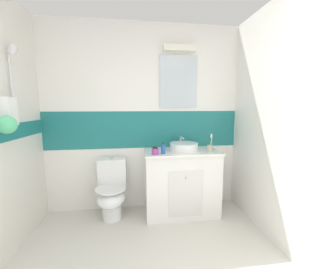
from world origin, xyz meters
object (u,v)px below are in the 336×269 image
object	(u,v)px
toothbrush_cup	(210,148)
soap_dispenser	(163,149)
hair_gel_jar	(155,151)
toilet	(112,191)
sink_basin	(184,146)

from	to	relation	value
toothbrush_cup	soap_dispenser	bearing A→B (deg)	-178.46
toothbrush_cup	hair_gel_jar	bearing A→B (deg)	-177.61
toilet	soap_dispenser	xyz separation A→B (m)	(0.64, -0.16, 0.56)
toothbrush_cup	hair_gel_jar	world-z (taller)	toothbrush_cup
sink_basin	hair_gel_jar	distance (m)	0.42
toothbrush_cup	soap_dispenser	size ratio (longest dim) A/B	1.48
sink_basin	toothbrush_cup	bearing A→B (deg)	-22.83
sink_basin	toilet	xyz separation A→B (m)	(-0.93, 0.02, -0.55)
soap_dispenser	toilet	bearing A→B (deg)	165.95
sink_basin	soap_dispenser	xyz separation A→B (m)	(-0.29, -0.15, 0.00)
toothbrush_cup	sink_basin	bearing A→B (deg)	157.17
sink_basin	toilet	bearing A→B (deg)	179.04
toilet	hair_gel_jar	xyz separation A→B (m)	(0.54, -0.17, 0.54)
toilet	toothbrush_cup	world-z (taller)	toothbrush_cup
sink_basin	toothbrush_cup	world-z (taller)	toothbrush_cup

